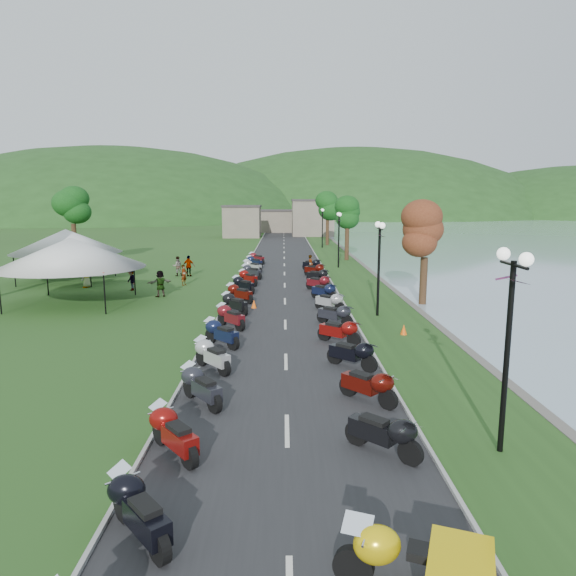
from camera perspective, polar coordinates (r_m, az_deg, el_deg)
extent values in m
plane|color=#2E5A20|center=(11.00, 0.06, -24.56)|extent=(400.00, 400.00, 0.00)
cube|color=#29292B|center=(49.47, -0.41, 2.58)|extent=(7.00, 120.00, 0.02)
cube|color=gray|center=(94.17, -1.70, 7.52)|extent=(18.00, 16.00, 5.00)
imported|color=slate|center=(38.44, -11.44, 0.29)|extent=(0.61, 0.68, 1.53)
imported|color=slate|center=(43.32, -12.15, 1.32)|extent=(0.89, 0.71, 1.62)
imported|color=slate|center=(37.17, -16.97, -0.26)|extent=(0.95, 1.02, 1.53)
cone|color=#F2590C|center=(17.89, -9.99, -9.81)|extent=(0.32, 0.32, 0.51)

